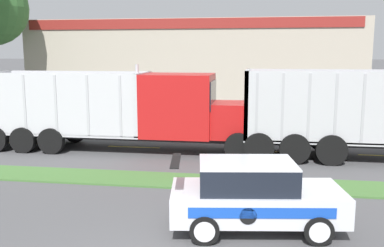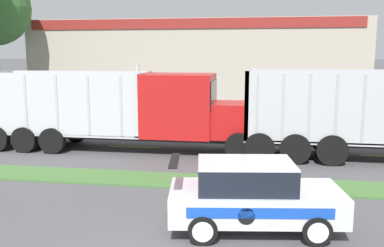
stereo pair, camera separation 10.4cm
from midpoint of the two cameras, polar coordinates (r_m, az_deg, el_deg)
name	(u,v)px [view 1 (the left image)]	position (r m, az deg, el deg)	size (l,w,h in m)	color
grass_verge	(200,182)	(14.00, 0.80, -7.75)	(120.00, 1.62, 0.06)	#477538
centre_line_3	(22,143)	(21.49, -21.85, -2.45)	(2.40, 0.14, 0.01)	yellow
centre_line_4	(134,147)	(19.33, -7.91, -3.12)	(2.40, 0.14, 0.01)	yellow
centre_line_5	(256,151)	(18.53, 8.33, -3.67)	(2.40, 0.14, 0.01)	yellow
dump_truck_far_right	(151,112)	(18.26, -5.70, 1.49)	(12.08, 2.69, 3.71)	black
rally_car	(254,195)	(10.29, 7.91, -9.41)	(4.21, 2.29, 1.69)	silver
store_building_backdrop	(198,60)	(40.93, 0.68, 8.41)	(28.54, 12.10, 6.95)	#BCB29E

